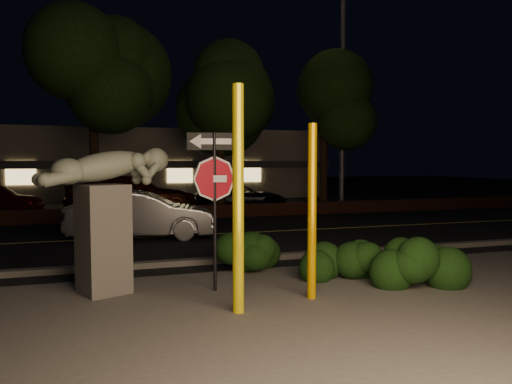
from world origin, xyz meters
TOP-DOWN VIEW (x-y plane):
  - ground at (0.00, 10.00)m, footprint 90.00×90.00m
  - patio at (0.00, -1.00)m, footprint 14.00×6.00m
  - road at (0.00, 7.00)m, footprint 80.00×8.00m
  - lane_marking at (0.00, 7.00)m, footprint 80.00×0.12m
  - curb at (0.00, 2.90)m, footprint 80.00×0.25m
  - brick_wall at (0.00, 11.30)m, footprint 40.00×0.35m
  - parking_lot at (0.00, 17.00)m, footprint 40.00×12.00m
  - building at (0.00, 24.99)m, footprint 22.00×10.20m
  - tree_far_b at (-2.50, 13.20)m, footprint 5.20×5.20m
  - tree_far_c at (2.50, 12.80)m, footprint 4.80×4.80m
  - tree_far_d at (7.50, 13.30)m, footprint 4.40×4.40m
  - yellow_pole_left at (-0.61, -0.67)m, footprint 0.16×0.16m
  - yellow_pole_right at (0.70, -0.31)m, footprint 0.14×0.14m
  - signpost at (-0.65, 0.62)m, footprint 0.89×0.22m
  - sculpture at (-2.39, 1.08)m, footprint 2.22×1.36m
  - hedge_center at (0.51, 1.94)m, footprint 2.06×1.32m
  - hedge_right at (1.75, 0.75)m, footprint 1.58×0.86m
  - hedge_far_right at (2.77, -0.19)m, footprint 1.59×1.13m
  - streetlight at (7.91, 12.85)m, footprint 1.63×0.87m
  - silver_sedan at (-1.27, 6.83)m, footprint 4.26×2.08m
  - parked_car_darkred at (-1.02, 13.92)m, footprint 5.58×2.57m
  - parked_car_dark at (3.79, 14.08)m, footprint 4.42×2.60m

SIDE VIEW (x-z plane):
  - ground at x=0.00m, z-range 0.00..0.00m
  - road at x=0.00m, z-range 0.00..0.01m
  - parking_lot at x=0.00m, z-range 0.00..0.01m
  - patio at x=0.00m, z-range 0.00..0.02m
  - lane_marking at x=0.00m, z-range 0.02..0.02m
  - curb at x=0.00m, z-range 0.00..0.12m
  - brick_wall at x=0.00m, z-range 0.00..0.50m
  - hedge_center at x=0.51m, z-range 0.00..0.99m
  - hedge_far_right at x=2.77m, z-range 0.00..1.02m
  - hedge_right at x=1.75m, z-range 0.00..1.02m
  - parked_car_dark at x=3.79m, z-range 0.00..1.15m
  - silver_sedan at x=-1.27m, z-range 0.00..1.35m
  - parked_car_darkred at x=-1.02m, z-range 0.00..1.58m
  - yellow_pole_right at x=0.70m, z-range 0.00..2.79m
  - sculpture at x=-2.39m, z-range 0.28..2.71m
  - yellow_pole_left at x=-0.61m, z-range 0.00..3.28m
  - signpost at x=-0.65m, z-range 0.56..3.23m
  - building at x=0.00m, z-range 0.00..4.00m
  - tree_far_d at x=7.50m, z-range 1.71..9.13m
  - tree_far_c at x=2.50m, z-range 1.74..9.58m
  - tree_far_b at x=-2.50m, z-range 1.85..10.26m
  - streetlight at x=7.91m, z-range 1.09..12.56m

